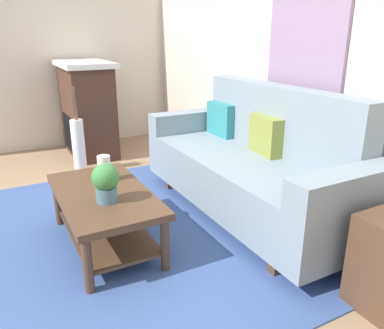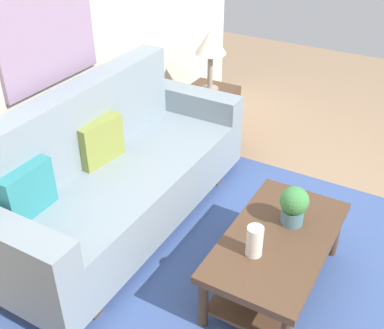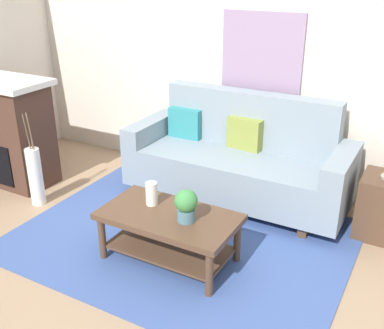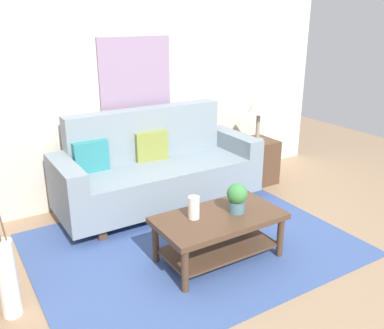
# 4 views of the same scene
# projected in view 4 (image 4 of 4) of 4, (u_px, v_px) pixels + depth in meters

# --- Properties ---
(ground_plane) EXTENTS (9.59, 9.59, 0.00)m
(ground_plane) POSITION_uv_depth(u_px,v_px,m) (223.00, 271.00, 3.54)
(ground_plane) COLOR #9E7F60
(wall_back) EXTENTS (5.59, 0.10, 2.70)m
(wall_back) POSITION_uv_depth(u_px,v_px,m) (123.00, 81.00, 4.66)
(wall_back) COLOR beige
(wall_back) RESTS_ON ground_plane
(area_rug) EXTENTS (2.85, 2.17, 0.01)m
(area_rug) POSITION_uv_depth(u_px,v_px,m) (192.00, 244.00, 3.94)
(area_rug) COLOR #3D5693
(area_rug) RESTS_ON ground_plane
(couch) EXTENTS (2.22, 0.84, 1.08)m
(couch) POSITION_uv_depth(u_px,v_px,m) (157.00, 170.00, 4.60)
(couch) COLOR gray
(couch) RESTS_ON ground_plane
(throw_pillow_teal) EXTENTS (0.36, 0.13, 0.32)m
(throw_pillow_teal) POSITION_uv_depth(u_px,v_px,m) (91.00, 156.00, 4.28)
(throw_pillow_teal) COLOR teal
(throw_pillow_teal) RESTS_ON couch
(throw_pillow_olive) EXTENTS (0.37, 0.16, 0.32)m
(throw_pillow_olive) POSITION_uv_depth(u_px,v_px,m) (151.00, 146.00, 4.62)
(throw_pillow_olive) COLOR olive
(throw_pillow_olive) RESTS_ON couch
(coffee_table) EXTENTS (1.10, 0.60, 0.43)m
(coffee_table) POSITION_uv_depth(u_px,v_px,m) (219.00, 227.00, 3.60)
(coffee_table) COLOR #513826
(coffee_table) RESTS_ON ground_plane
(tabletop_vase) EXTENTS (0.10, 0.10, 0.19)m
(tabletop_vase) POSITION_uv_depth(u_px,v_px,m) (194.00, 208.00, 3.49)
(tabletop_vase) COLOR white
(tabletop_vase) RESTS_ON coffee_table
(potted_plant_tabletop) EXTENTS (0.18, 0.18, 0.26)m
(potted_plant_tabletop) POSITION_uv_depth(u_px,v_px,m) (237.00, 197.00, 3.58)
(potted_plant_tabletop) COLOR slate
(potted_plant_tabletop) RESTS_ON coffee_table
(side_table) EXTENTS (0.44, 0.44, 0.56)m
(side_table) POSITION_uv_depth(u_px,v_px,m) (256.00, 161.00, 5.34)
(side_table) COLOR #513826
(side_table) RESTS_ON ground_plane
(table_lamp) EXTENTS (0.28, 0.28, 0.57)m
(table_lamp) POSITION_uv_depth(u_px,v_px,m) (259.00, 106.00, 5.10)
(table_lamp) COLOR gray
(table_lamp) RESTS_ON side_table
(floor_vase) EXTENTS (0.14, 0.14, 0.60)m
(floor_vase) POSITION_uv_depth(u_px,v_px,m) (7.00, 279.00, 2.93)
(floor_vase) COLOR white
(floor_vase) RESTS_ON ground_plane
(floor_vase_branch_a) EXTENTS (0.05, 0.01, 0.36)m
(floor_vase_branch_a) POSITION_uv_depth(u_px,v_px,m) (0.00, 217.00, 2.78)
(floor_vase_branch_a) COLOR brown
(floor_vase_branch_a) RESTS_ON floor_vase
(framed_painting) EXTENTS (0.85, 0.03, 0.77)m
(framed_painting) POSITION_uv_depth(u_px,v_px,m) (135.00, 73.00, 4.63)
(framed_painting) COLOR gray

